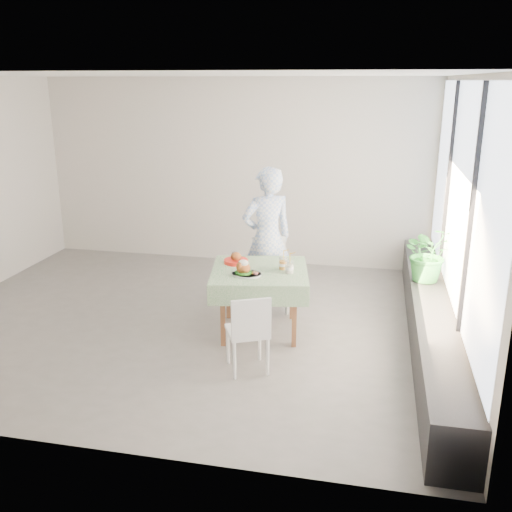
% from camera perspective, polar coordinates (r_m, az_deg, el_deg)
% --- Properties ---
extents(floor, '(6.00, 6.00, 0.00)m').
position_cam_1_polar(floor, '(6.89, -7.17, -6.45)').
color(floor, '#615F5C').
rests_on(floor, ground).
extents(ceiling, '(6.00, 6.00, 0.00)m').
position_cam_1_polar(ceiling, '(6.32, -8.15, 17.51)').
color(ceiling, white).
rests_on(ceiling, ground).
extents(wall_back, '(6.00, 0.02, 2.80)m').
position_cam_1_polar(wall_back, '(8.81, -2.19, 8.38)').
color(wall_back, silver).
rests_on(wall_back, ground).
extents(wall_front, '(6.00, 0.02, 2.80)m').
position_cam_1_polar(wall_front, '(4.27, -18.78, -2.11)').
color(wall_front, silver).
rests_on(wall_front, ground).
extents(wall_right, '(0.02, 5.00, 2.80)m').
position_cam_1_polar(wall_right, '(6.16, 19.79, 3.54)').
color(wall_right, silver).
rests_on(wall_right, ground).
extents(window_pane, '(0.01, 4.80, 2.18)m').
position_cam_1_polar(window_pane, '(6.10, 19.75, 5.83)').
color(window_pane, '#D1E0F9').
rests_on(window_pane, ground).
extents(window_ledge, '(0.40, 4.80, 0.50)m').
position_cam_1_polar(window_ledge, '(6.48, 17.01, -6.26)').
color(window_ledge, black).
rests_on(window_ledge, ground).
extents(cafe_table, '(1.21, 1.21, 0.74)m').
position_cam_1_polar(cafe_table, '(6.39, 0.35, -3.75)').
color(cafe_table, brown).
rests_on(cafe_table, ground).
extents(chair_far, '(0.53, 0.53, 0.89)m').
position_cam_1_polar(chair_far, '(7.08, 1.43, -3.24)').
color(chair_far, white).
rests_on(chair_far, ground).
extents(chair_near, '(0.51, 0.51, 0.81)m').
position_cam_1_polar(chair_near, '(5.64, -0.83, -9.07)').
color(chair_near, white).
rests_on(chair_near, ground).
extents(diner, '(0.77, 0.70, 1.77)m').
position_cam_1_polar(diner, '(7.00, 1.12, 1.77)').
color(diner, '#8DACE3').
rests_on(diner, ground).
extents(main_dish, '(0.33, 0.33, 0.17)m').
position_cam_1_polar(main_dish, '(6.11, -1.11, -1.41)').
color(main_dish, white).
rests_on(main_dish, cafe_table).
extents(juice_cup_orange, '(0.09, 0.09, 0.27)m').
position_cam_1_polar(juice_cup_orange, '(6.30, 2.72, -0.80)').
color(juice_cup_orange, white).
rests_on(juice_cup_orange, cafe_table).
extents(juice_cup_lemonade, '(0.10, 0.10, 0.27)m').
position_cam_1_polar(juice_cup_lemonade, '(6.18, 3.35, -1.15)').
color(juice_cup_lemonade, white).
rests_on(juice_cup_lemonade, cafe_table).
extents(second_dish, '(0.27, 0.27, 0.13)m').
position_cam_1_polar(second_dish, '(6.51, -2.02, -0.39)').
color(second_dish, red).
rests_on(second_dish, cafe_table).
extents(potted_plant, '(0.74, 0.70, 0.67)m').
position_cam_1_polar(potted_plant, '(6.88, 16.90, 0.29)').
color(potted_plant, '#27752A').
rests_on(potted_plant, window_ledge).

